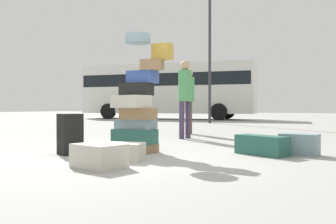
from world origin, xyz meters
The scene contains 11 objects.
ground_plane centered at (0.00, 0.00, 0.00)m, with size 80.00×80.00×0.00m, color #9E9E99.
suitcase_tower centered at (-0.16, 0.39, 0.73)m, with size 0.86×0.74×1.86m.
suitcase_teal_behind_tower centered at (1.65, 0.97, 0.15)m, with size 0.79×0.31×0.29m, color #26594C.
suitcase_cream_foreground_near centered at (0.05, -0.48, 0.12)m, with size 0.74×0.40×0.23m, color beige.
suitcase_black_left_side centered at (-0.90, -0.33, 0.31)m, with size 0.30×0.30×0.61m, color black.
suitcase_cream_upright_blue centered at (0.25, -1.08, 0.14)m, with size 0.57×0.44×0.28m, color beige.
suitcase_slate_right_side centered at (2.15, 1.22, 0.16)m, with size 0.54×0.33×0.32m, color gray.
person_bearded_onlooker centered at (-1.11, 4.35, 1.03)m, with size 0.30×0.34×1.72m.
person_tourist_with_camera centered at (-0.58, 3.00, 1.05)m, with size 0.30×0.33×1.76m.
parked_bus centered at (-7.24, 14.69, 1.83)m, with size 10.36×4.02×3.15m.
lamp_post centered at (-3.00, 10.63, 4.13)m, with size 0.36×0.36×6.37m.
Camera 1 is at (3.00, -4.53, 0.72)m, focal length 39.54 mm.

